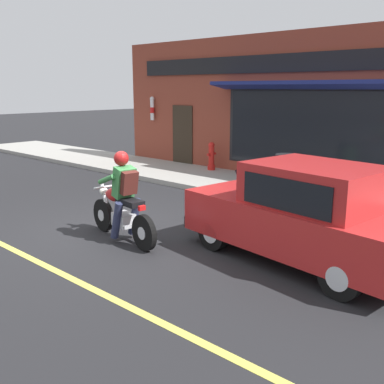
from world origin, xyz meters
The scene contains 7 objects.
ground_plane centered at (0.00, 0.00, 0.00)m, with size 80.00×80.00×0.00m, color black.
sidewalk_curb centered at (4.84, 3.00, 0.07)m, with size 2.60×22.00×0.14m, color #9E9B93.
storefront_building centered at (6.37, 0.87, 2.11)m, with size 1.25×11.31×4.20m.
motorcycle_with_rider centered at (-0.21, -0.50, 0.68)m, with size 0.64×2.01×1.62m.
car_hatchback centered at (1.05, -3.36, 0.77)m, with size 2.11×3.96×1.57m.
trash_bin centered at (4.38, -1.09, 0.64)m, with size 0.56×0.56×0.98m.
fire_hydrant centered at (5.75, 2.41, 0.57)m, with size 0.36×0.24×0.88m.
Camera 1 is at (-5.08, -6.58, 2.68)m, focal length 42.00 mm.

